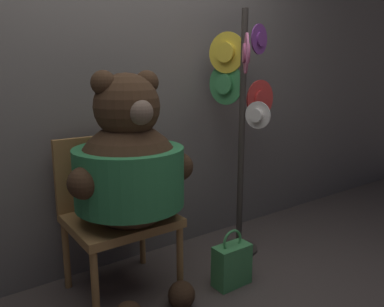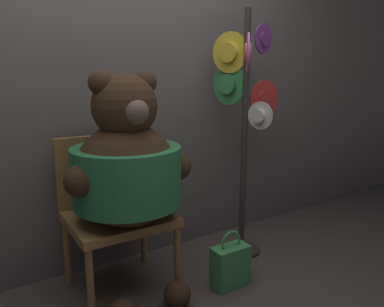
{
  "view_description": "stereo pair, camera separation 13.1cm",
  "coord_description": "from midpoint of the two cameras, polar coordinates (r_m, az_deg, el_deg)",
  "views": [
    {
      "loc": [
        -1.0,
        -1.63,
        1.31
      ],
      "look_at": [
        0.35,
        0.25,
        0.81
      ],
      "focal_mm": 35.0,
      "sensor_mm": 36.0,
      "label": 1
    },
    {
      "loc": [
        -0.9,
        -1.71,
        1.31
      ],
      "look_at": [
        0.35,
        0.25,
        0.81
      ],
      "focal_mm": 35.0,
      "sensor_mm": 36.0,
      "label": 2
    }
  ],
  "objects": [
    {
      "name": "wall_back",
      "position": [
        2.55,
        -10.72,
        9.24
      ],
      "size": [
        8.0,
        0.1,
        2.37
      ],
      "color": "#66605B",
      "rests_on": "ground_plane"
    },
    {
      "name": "handbag_on_ground",
      "position": [
        2.44,
        7.46,
        -16.55
      ],
      "size": [
        0.24,
        0.12,
        0.37
      ],
      "color": "#479E56",
      "rests_on": "ground_plane"
    },
    {
      "name": "chair",
      "position": [
        2.34,
        -10.29,
        -7.72
      ],
      "size": [
        0.58,
        0.53,
        0.93
      ],
      "color": "#9E703D",
      "rests_on": "ground_plane"
    },
    {
      "name": "hat_display_rack",
      "position": [
        2.67,
        9.35,
        6.72
      ],
      "size": [
        0.5,
        0.52,
        1.72
      ],
      "color": "#332D28",
      "rests_on": "ground_plane"
    },
    {
      "name": "ground_plane",
      "position": [
        2.32,
        -2.55,
        -22.04
      ],
      "size": [
        14.0,
        14.0,
        0.0
      ],
      "primitive_type": "plane",
      "color": "#4C423D"
    },
    {
      "name": "teddy_bear",
      "position": [
        2.12,
        -8.09,
        -2.33
      ],
      "size": [
        0.74,
        0.65,
        1.32
      ],
      "color": "#3D2819",
      "rests_on": "ground_plane"
    }
  ]
}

